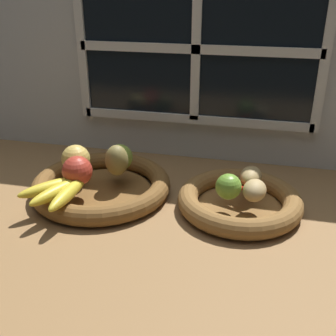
{
  "coord_description": "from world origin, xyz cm",
  "views": [
    {
      "loc": [
        17.64,
        -79.31,
        47.33
      ],
      "look_at": [
        -1.38,
        1.53,
        8.57
      ],
      "focal_mm": 43.22,
      "sensor_mm": 36.0,
      "label": 1
    }
  ],
  "objects_px": {
    "apple_green_back": "(120,157)",
    "pear_brown": "(117,160)",
    "potato_small": "(255,190)",
    "potato_back": "(251,176)",
    "apple_golden_left": "(76,159)",
    "lime_near": "(228,187)",
    "apple_red_front": "(77,171)",
    "fruit_bowl_left": "(102,186)",
    "fruit_bowl_right": "(239,201)",
    "banana_bunch_front": "(61,190)",
    "chili_pepper": "(241,188)"
  },
  "relations": [
    {
      "from": "banana_bunch_front",
      "to": "lime_near",
      "type": "xyz_separation_m",
      "value": [
        0.35,
        0.07,
        0.01
      ]
    },
    {
      "from": "fruit_bowl_left",
      "to": "potato_back",
      "type": "relative_size",
      "value": 4.61
    },
    {
      "from": "fruit_bowl_right",
      "to": "potato_back",
      "type": "distance_m",
      "value": 0.06
    },
    {
      "from": "fruit_bowl_right",
      "to": "chili_pepper",
      "type": "xyz_separation_m",
      "value": [
        0.0,
        0.0,
        0.03
      ]
    },
    {
      "from": "apple_golden_left",
      "to": "potato_back",
      "type": "bearing_deg",
      "value": 4.2
    },
    {
      "from": "apple_green_back",
      "to": "pear_brown",
      "type": "bearing_deg",
      "value": -82.81
    },
    {
      "from": "apple_red_front",
      "to": "banana_bunch_front",
      "type": "relative_size",
      "value": 0.41
    },
    {
      "from": "apple_red_front",
      "to": "apple_green_back",
      "type": "xyz_separation_m",
      "value": [
        0.07,
        0.1,
        -0.0
      ]
    },
    {
      "from": "fruit_bowl_left",
      "to": "apple_red_front",
      "type": "height_order",
      "value": "apple_red_front"
    },
    {
      "from": "apple_green_back",
      "to": "lime_near",
      "type": "height_order",
      "value": "apple_green_back"
    },
    {
      "from": "fruit_bowl_right",
      "to": "apple_golden_left",
      "type": "relative_size",
      "value": 4.05
    },
    {
      "from": "fruit_bowl_right",
      "to": "potato_back",
      "type": "height_order",
      "value": "potato_back"
    },
    {
      "from": "apple_red_front",
      "to": "banana_bunch_front",
      "type": "distance_m",
      "value": 0.06
    },
    {
      "from": "apple_green_back",
      "to": "apple_red_front",
      "type": "bearing_deg",
      "value": -123.15
    },
    {
      "from": "potato_back",
      "to": "apple_golden_left",
      "type": "bearing_deg",
      "value": -175.8
    },
    {
      "from": "banana_bunch_front",
      "to": "fruit_bowl_right",
      "type": "bearing_deg",
      "value": 15.95
    },
    {
      "from": "lime_near",
      "to": "chili_pepper",
      "type": "height_order",
      "value": "lime_near"
    },
    {
      "from": "fruit_bowl_right",
      "to": "lime_near",
      "type": "distance_m",
      "value": 0.07
    },
    {
      "from": "potato_small",
      "to": "potato_back",
      "type": "xyz_separation_m",
      "value": [
        -0.01,
        0.07,
        -0.0
      ]
    },
    {
      "from": "fruit_bowl_left",
      "to": "banana_bunch_front",
      "type": "relative_size",
      "value": 2.01
    },
    {
      "from": "pear_brown",
      "to": "lime_near",
      "type": "distance_m",
      "value": 0.28
    },
    {
      "from": "potato_small",
      "to": "potato_back",
      "type": "relative_size",
      "value": 0.9
    },
    {
      "from": "potato_back",
      "to": "banana_bunch_front",
      "type": "bearing_deg",
      "value": -159.34
    },
    {
      "from": "pear_brown",
      "to": "potato_back",
      "type": "bearing_deg",
      "value": 4.35
    },
    {
      "from": "fruit_bowl_right",
      "to": "chili_pepper",
      "type": "height_order",
      "value": "chili_pepper"
    },
    {
      "from": "apple_red_front",
      "to": "pear_brown",
      "type": "distance_m",
      "value": 0.1
    },
    {
      "from": "fruit_bowl_right",
      "to": "potato_small",
      "type": "relative_size",
      "value": 4.27
    },
    {
      "from": "apple_green_back",
      "to": "lime_near",
      "type": "bearing_deg",
      "value": -17.63
    },
    {
      "from": "apple_golden_left",
      "to": "apple_green_back",
      "type": "relative_size",
      "value": 1.08
    },
    {
      "from": "potato_small",
      "to": "banana_bunch_front",
      "type": "bearing_deg",
      "value": -169.22
    },
    {
      "from": "apple_green_back",
      "to": "lime_near",
      "type": "relative_size",
      "value": 1.14
    },
    {
      "from": "fruit_bowl_right",
      "to": "potato_back",
      "type": "xyz_separation_m",
      "value": [
        0.02,
        0.04,
        0.04
      ]
    },
    {
      "from": "pear_brown",
      "to": "potato_back",
      "type": "height_order",
      "value": "pear_brown"
    },
    {
      "from": "fruit_bowl_left",
      "to": "banana_bunch_front",
      "type": "distance_m",
      "value": 0.12
    },
    {
      "from": "lime_near",
      "to": "chili_pepper",
      "type": "xyz_separation_m",
      "value": [
        0.03,
        0.04,
        -0.02
      ]
    },
    {
      "from": "pear_brown",
      "to": "lime_near",
      "type": "bearing_deg",
      "value": -11.43
    },
    {
      "from": "apple_golden_left",
      "to": "apple_red_front",
      "type": "xyz_separation_m",
      "value": [
        0.03,
        -0.06,
        -0.0
      ]
    },
    {
      "from": "apple_golden_left",
      "to": "chili_pepper",
      "type": "distance_m",
      "value": 0.4
    },
    {
      "from": "apple_golden_left",
      "to": "banana_bunch_front",
      "type": "bearing_deg",
      "value": -81.4
    },
    {
      "from": "fruit_bowl_right",
      "to": "apple_green_back",
      "type": "xyz_separation_m",
      "value": [
        -0.3,
        0.05,
        0.06
      ]
    },
    {
      "from": "apple_golden_left",
      "to": "potato_back",
      "type": "height_order",
      "value": "apple_golden_left"
    },
    {
      "from": "apple_red_front",
      "to": "lime_near",
      "type": "distance_m",
      "value": 0.34
    },
    {
      "from": "chili_pepper",
      "to": "banana_bunch_front",
      "type": "bearing_deg",
      "value": -138.53
    },
    {
      "from": "apple_red_front",
      "to": "lime_near",
      "type": "bearing_deg",
      "value": 2.33
    },
    {
      "from": "apple_red_front",
      "to": "banana_bunch_front",
      "type": "bearing_deg",
      "value": -103.77
    },
    {
      "from": "potato_small",
      "to": "lime_near",
      "type": "relative_size",
      "value": 1.17
    },
    {
      "from": "banana_bunch_front",
      "to": "chili_pepper",
      "type": "height_order",
      "value": "banana_bunch_front"
    },
    {
      "from": "lime_near",
      "to": "chili_pepper",
      "type": "relative_size",
      "value": 0.51
    },
    {
      "from": "apple_golden_left",
      "to": "lime_near",
      "type": "xyz_separation_m",
      "value": [
        0.37,
        -0.05,
        -0.01
      ]
    },
    {
      "from": "fruit_bowl_right",
      "to": "potato_small",
      "type": "xyz_separation_m",
      "value": [
        0.03,
        -0.03,
        0.05
      ]
    }
  ]
}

